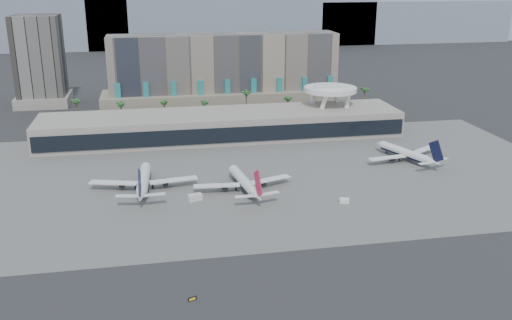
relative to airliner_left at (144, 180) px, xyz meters
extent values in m
plane|color=#232326|center=(37.13, -46.70, -3.53)|extent=(900.00, 900.00, 0.00)
cube|color=#5B5B59|center=(37.13, 8.30, -3.50)|extent=(260.00, 130.00, 0.06)
cube|color=gray|center=(97.13, 423.30, 31.47)|extent=(300.00, 60.00, 70.00)
cube|color=gray|center=(297.13, 423.30, 18.97)|extent=(220.00, 60.00, 45.00)
cube|color=gray|center=(47.13, 128.30, 17.47)|extent=(130.00, 22.00, 42.00)
cube|color=gray|center=(47.13, 126.30, 1.47)|extent=(140.00, 30.00, 10.00)
cube|color=teal|center=(-12.87, 116.30, 5.47)|extent=(3.00, 2.00, 18.00)
cube|color=teal|center=(2.13, 116.30, 5.47)|extent=(3.00, 2.00, 18.00)
cube|color=teal|center=(17.13, 116.30, 5.47)|extent=(3.00, 2.00, 18.00)
cube|color=teal|center=(32.13, 116.30, 5.47)|extent=(3.00, 2.00, 18.00)
cube|color=teal|center=(47.13, 116.30, 5.47)|extent=(3.00, 2.00, 18.00)
cube|color=teal|center=(62.13, 116.30, 5.47)|extent=(3.00, 2.00, 18.00)
cube|color=teal|center=(77.13, 116.30, 5.47)|extent=(3.00, 2.00, 18.00)
cube|color=teal|center=(92.13, 116.30, 5.47)|extent=(3.00, 2.00, 18.00)
cube|color=teal|center=(107.13, 116.30, 5.47)|extent=(3.00, 2.00, 18.00)
cube|color=black|center=(-57.87, 153.30, 22.47)|extent=(26.00, 26.00, 52.00)
cube|color=#A59E91|center=(-57.87, 153.30, -0.53)|extent=(30.00, 30.00, 6.00)
cube|color=#A59E91|center=(37.13, 63.30, 2.47)|extent=(170.00, 32.00, 12.00)
cube|color=black|center=(37.13, 47.10, 1.97)|extent=(168.00, 0.60, 7.00)
cube|color=black|center=(37.13, 63.30, 9.72)|extent=(170.00, 12.00, 2.50)
cylinder|color=white|center=(98.49, 75.67, 7.47)|extent=(6.98, 6.99, 21.89)
cylinder|color=white|center=(85.76, 75.67, 7.47)|extent=(6.98, 6.99, 21.89)
cylinder|color=white|center=(85.76, 62.94, 7.47)|extent=(6.98, 6.99, 21.89)
cylinder|color=white|center=(98.49, 62.94, 7.47)|extent=(6.98, 6.99, 21.89)
cylinder|color=white|center=(92.13, 69.30, 16.47)|extent=(26.00, 26.00, 2.20)
cylinder|color=white|center=(92.13, 69.30, 17.77)|extent=(16.00, 16.00, 1.20)
cylinder|color=brown|center=(-32.87, 98.30, 2.47)|extent=(0.70, 0.70, 12.00)
sphere|color=#235522|center=(-32.87, 98.30, 8.17)|extent=(2.80, 2.80, 2.80)
cylinder|color=brown|center=(-10.87, 98.30, 2.47)|extent=(0.70, 0.70, 12.00)
sphere|color=#235522|center=(-10.87, 98.30, 8.17)|extent=(2.80, 2.80, 2.80)
cylinder|color=brown|center=(11.13, 98.30, 2.47)|extent=(0.70, 0.70, 12.00)
sphere|color=#235522|center=(11.13, 98.30, 8.17)|extent=(2.80, 2.80, 2.80)
cylinder|color=brown|center=(32.13, 98.30, 2.47)|extent=(0.70, 0.70, 12.00)
sphere|color=#235522|center=(32.13, 98.30, 8.17)|extent=(2.80, 2.80, 2.80)
cylinder|color=brown|center=(55.13, 98.30, 2.47)|extent=(0.70, 0.70, 12.00)
sphere|color=#235522|center=(55.13, 98.30, 8.17)|extent=(2.80, 2.80, 2.80)
cylinder|color=brown|center=(77.13, 98.30, 2.47)|extent=(0.70, 0.70, 12.00)
sphere|color=#235522|center=(77.13, 98.30, 8.17)|extent=(2.80, 2.80, 2.80)
cylinder|color=brown|center=(99.13, 98.30, 2.47)|extent=(0.70, 0.70, 12.00)
sphere|color=#235522|center=(99.13, 98.30, 8.17)|extent=(2.80, 2.80, 2.80)
cylinder|color=brown|center=(122.13, 98.30, 2.47)|extent=(0.70, 0.70, 12.00)
sphere|color=#235522|center=(122.13, 98.30, 8.17)|extent=(2.80, 2.80, 2.80)
cylinder|color=white|center=(0.10, 1.74, -0.02)|extent=(5.46, 26.78, 3.90)
cylinder|color=black|center=(0.10, 1.74, -0.17)|extent=(5.35, 26.24, 3.82)
cone|color=white|center=(1.00, 16.96, -0.02)|extent=(4.15, 4.61, 3.90)
cone|color=white|center=(-0.91, -15.43, 0.27)|extent=(4.41, 8.99, 3.90)
cube|color=white|center=(-10.66, 1.39, -0.61)|extent=(17.96, 8.41, 0.34)
cube|color=white|center=(10.75, 0.13, -0.61)|extent=(17.94, 6.49, 0.34)
cylinder|color=black|center=(-7.71, 1.71, -1.58)|extent=(2.37, 4.02, 2.14)
cylinder|color=black|center=(7.86, 0.79, -1.58)|extent=(2.37, 4.02, 2.14)
cube|color=black|center=(-1.00, -16.89, 5.34)|extent=(1.01, 8.87, 10.26)
cube|color=white|center=(-5.35, -16.15, 0.76)|extent=(8.07, 3.64, 0.24)
cube|color=white|center=(3.41, -16.66, 0.76)|extent=(7.95, 2.77, 0.24)
cylinder|color=black|center=(0.71, 12.09, -2.75)|extent=(0.49, 0.49, 1.56)
cylinder|color=black|center=(-3.07, 0.95, -2.75)|extent=(0.68, 0.68, 1.56)
cylinder|color=black|center=(3.16, 0.58, -2.75)|extent=(0.68, 0.68, 1.56)
cylinder|color=white|center=(35.51, -5.77, -0.25)|extent=(6.85, 25.16, 3.65)
cylinder|color=black|center=(35.51, -5.77, -0.38)|extent=(6.71, 24.66, 3.58)
cone|color=white|center=(33.66, 8.39, -0.25)|extent=(4.15, 4.55, 3.65)
cone|color=white|center=(37.60, -21.73, 0.03)|extent=(4.68, 8.62, 3.65)
cube|color=white|center=(25.68, -7.97, -0.79)|extent=(16.67, 4.94, 0.32)
cube|color=white|center=(45.59, -5.37, -0.79)|extent=(16.71, 8.91, 0.32)
cylinder|color=black|center=(28.33, -7.17, -1.71)|extent=(2.46, 3.88, 2.01)
cylinder|color=black|center=(42.81, -5.28, -1.71)|extent=(2.46, 3.88, 2.01)
cube|color=#C7163F|center=(37.78, -23.09, 4.77)|extent=(1.53, 8.28, 9.61)
cube|color=white|center=(33.65, -23.17, 0.48)|extent=(7.32, 2.08, 0.23)
cube|color=white|center=(41.79, -22.11, 0.48)|extent=(7.57, 3.88, 0.23)
cylinder|color=black|center=(34.25, 3.86, -2.80)|extent=(0.46, 0.46, 1.46)
cylinder|color=black|center=(32.74, -7.05, -2.80)|extent=(0.64, 0.64, 1.46)
cylinder|color=black|center=(38.53, -6.30, -2.80)|extent=(0.64, 0.64, 1.46)
cylinder|color=white|center=(107.40, 15.23, -0.28)|extent=(11.97, 24.36, 3.61)
cylinder|color=black|center=(107.40, 15.23, -0.42)|extent=(11.73, 23.87, 3.54)
cone|color=white|center=(102.48, 28.48, -0.28)|extent=(4.80, 5.07, 3.61)
cone|color=white|center=(112.95, 0.29, -0.01)|extent=(6.22, 8.88, 3.61)
cube|color=white|center=(98.40, 10.93, -0.82)|extent=(16.61, 5.94, 0.32)
cube|color=white|center=(117.03, 17.85, -0.82)|extent=(15.67, 11.76, 0.32)
cylinder|color=black|center=(100.78, 12.29, -1.73)|extent=(3.12, 4.08, 1.99)
cylinder|color=black|center=(114.33, 17.33, -1.73)|extent=(3.12, 4.08, 1.99)
cube|color=black|center=(113.42, -0.98, 4.69)|extent=(3.28, 7.85, 9.51)
cube|color=white|center=(109.45, -1.97, 0.44)|extent=(7.49, 3.49, 0.23)
cube|color=white|center=(117.07, 0.86, 0.44)|extent=(7.30, 5.18, 0.23)
cylinder|color=black|center=(104.05, 24.24, -2.81)|extent=(0.45, 0.45, 1.45)
cylinder|color=black|center=(105.00, 13.38, -2.81)|extent=(0.63, 0.63, 1.45)
cylinder|color=black|center=(110.42, 15.39, -2.81)|extent=(0.63, 0.63, 1.45)
cube|color=silver|center=(17.34, -13.87, -2.37)|extent=(5.18, 3.50, 2.31)
cube|color=white|center=(67.45, -25.67, -2.69)|extent=(3.69, 2.83, 1.67)
cube|color=black|center=(11.24, -77.12, -3.05)|extent=(2.12, 0.97, 0.97)
cube|color=gold|center=(11.24, -77.29, -3.05)|extent=(1.49, 0.55, 0.58)
cylinder|color=black|center=(10.46, -77.12, -3.24)|extent=(0.12, 0.12, 0.58)
cylinder|color=black|center=(12.01, -77.12, -3.24)|extent=(0.12, 0.12, 0.58)
camera|label=1|loc=(4.00, -197.55, 71.74)|focal=40.00mm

